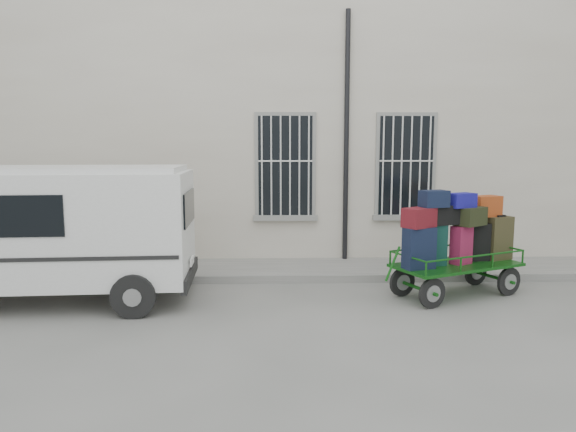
# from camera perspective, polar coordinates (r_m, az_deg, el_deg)

# --- Properties ---
(ground) EXTENTS (80.00, 80.00, 0.00)m
(ground) POSITION_cam_1_polar(r_m,az_deg,el_deg) (8.91, 2.75, -9.73)
(ground) COLOR slate
(ground) RESTS_ON ground
(building) EXTENTS (24.00, 5.15, 6.00)m
(building) POSITION_cam_1_polar(r_m,az_deg,el_deg) (14.00, 1.12, 9.01)
(building) COLOR beige
(building) RESTS_ON ground
(sidewalk) EXTENTS (24.00, 1.70, 0.15)m
(sidewalk) POSITION_cam_1_polar(r_m,az_deg,el_deg) (11.01, 1.89, -5.95)
(sidewalk) COLOR slate
(sidewalk) RESTS_ON ground
(luggage_cart) EXTENTS (2.68, 1.87, 1.93)m
(luggage_cart) POSITION_cam_1_polar(r_m,az_deg,el_deg) (9.61, 18.20, -2.55)
(luggage_cart) COLOR black
(luggage_cart) RESTS_ON ground
(van) EXTENTS (4.75, 2.32, 2.34)m
(van) POSITION_cam_1_polar(r_m,az_deg,el_deg) (9.59, -24.61, -0.96)
(van) COLOR white
(van) RESTS_ON ground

